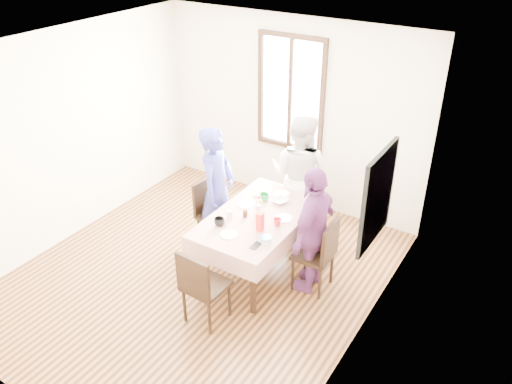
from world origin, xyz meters
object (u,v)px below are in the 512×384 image
Objects in this scene: chair_left at (217,215)px; person_right at (313,230)px; chair_near at (206,285)px; dining_table at (258,243)px; person_far at (299,175)px; chair_far at (299,200)px; chair_right at (313,254)px; person_left at (217,190)px.

chair_left is 0.59× the size of person_right.
dining_table is at bearing 92.77° from chair_near.
person_far is (0.00, 2.06, 0.39)m from chair_near.
person_right is at bearing 115.91° from chair_far.
chair_right is at bearing 91.12° from chair_left.
chair_right reaches higher than dining_table.
person_far is (0.00, 1.02, 0.47)m from dining_table.
chair_right is 0.59× the size of person_right.
person_right reaches higher than chair_right.
chair_far is 1.19m from person_left.
person_far is (0.00, -0.02, 0.39)m from chair_far.
chair_right is 1.22m from chair_far.
person_far is (-0.71, 0.97, 0.39)m from chair_right.
dining_table is 1.66× the size of chair_right.
person_left is at bearing 94.92° from chair_left.
person_right is at bearing 88.27° from chair_right.
person_left reaches higher than person_right.
person_far reaches higher than chair_left.
chair_right is 1.00× the size of chair_far.
dining_table is at bearing 83.65° from chair_left.
chair_right is 1.00× the size of chair_near.
chair_near is at bearing -90.00° from dining_table.
dining_table is at bearing -87.00° from person_right.
chair_near is 0.55× the size of person_left.
chair_near is 1.33m from person_right.
person_far is at bearing -145.48° from person_right.
chair_right is (0.71, 0.05, 0.08)m from dining_table.
person_right is (0.69, 0.05, 0.40)m from dining_table.
chair_left is 0.38m from person_left.
dining_table is 0.80m from person_right.
chair_near reaches higher than dining_table.
person_left reaches higher than chair_left.
chair_near is (-0.71, -1.09, 0.00)m from chair_right.
chair_near is at bearing -158.99° from person_left.
person_left is (0.02, 0.00, 0.38)m from chair_left.
person_right reaches higher than chair_far.
chair_right is 1.30m from chair_near.
person_left is (-0.69, 0.14, 0.46)m from dining_table.
chair_near is at bearing 145.07° from chair_right.
person_left reaches higher than chair_far.
chair_near is 0.54× the size of person_far.
chair_left reaches higher than dining_table.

